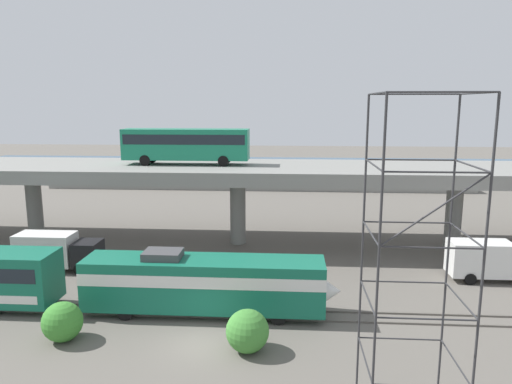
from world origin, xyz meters
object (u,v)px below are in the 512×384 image
at_px(transit_bus_on_overpass, 186,143).
at_px(parked_car_2, 161,171).
at_px(scaffolding_tower, 417,257).
at_px(parked_car_1, 377,174).
at_px(service_truck_west, 491,260).
at_px(parked_car_0, 204,170).
at_px(parked_car_5, 217,169).
at_px(train_locomotive, 216,282).
at_px(parked_car_4, 136,167).
at_px(parked_car_3, 298,170).
at_px(service_truck_east, 57,250).

bearing_deg(transit_bus_on_overpass, parked_car_2, 109.24).
relative_size(scaffolding_tower, parked_car_1, 3.34).
bearing_deg(service_truck_west, scaffolding_tower, -121.01).
relative_size(transit_bus_on_overpass, parked_car_1, 2.88).
distance_m(service_truck_west, parked_car_0, 52.36).
distance_m(transit_bus_on_overpass, service_truck_west, 28.14).
relative_size(parked_car_0, parked_car_2, 1.01).
bearing_deg(service_truck_west, parked_car_5, 121.94).
bearing_deg(transit_bus_on_overpass, service_truck_west, -19.20).
distance_m(service_truck_west, parked_car_1, 40.88).
distance_m(parked_car_0, parked_car_5, 2.77).
height_order(train_locomotive, parked_car_5, train_locomotive).
bearing_deg(parked_car_2, parked_car_1, -1.98).
height_order(transit_bus_on_overpass, parked_car_0, transit_bus_on_overpass).
xyz_separation_m(parked_car_4, parked_car_5, (14.71, -1.32, -0.00)).
distance_m(scaffolding_tower, parked_car_4, 71.70).
relative_size(parked_car_2, parked_car_3, 1.05).
bearing_deg(train_locomotive, parked_car_3, 83.16).
height_order(train_locomotive, service_truck_west, train_locomotive).
bearing_deg(transit_bus_on_overpass, parked_car_0, 97.43).
bearing_deg(parked_car_4, service_truck_east, 100.15).
height_order(service_truck_east, parked_car_3, parked_car_3).
distance_m(service_truck_west, service_truck_east, 34.51).
bearing_deg(service_truck_east, transit_bus_on_overpass, 44.39).
bearing_deg(parked_car_4, parked_car_2, 143.14).
bearing_deg(parked_car_2, transit_bus_on_overpass, -70.76).
distance_m(parked_car_1, parked_car_4, 41.85).
relative_size(train_locomotive, service_truck_west, 2.42).
relative_size(transit_bus_on_overpass, parked_car_3, 2.87).
bearing_deg(train_locomotive, transit_bus_on_overpass, 107.78).
distance_m(transit_bus_on_overpass, parked_car_1, 40.74).
bearing_deg(parked_car_2, parked_car_3, 4.95).
relative_size(service_truck_west, parked_car_0, 1.53).
distance_m(parked_car_0, parked_car_4, 13.36).
relative_size(transit_bus_on_overpass, scaffolding_tower, 0.86).
distance_m(scaffolding_tower, parked_car_2, 65.34).
xyz_separation_m(service_truck_east, parked_car_4, (-8.31, 46.41, 0.70)).
xyz_separation_m(service_truck_east, parked_car_5, (6.40, 45.09, 0.70)).
distance_m(transit_bus_on_overpass, parked_car_5, 37.07).
relative_size(service_truck_west, parked_car_3, 1.63).
xyz_separation_m(service_truck_east, scaffolding_tower, (24.06, -17.37, 5.74)).
distance_m(scaffolding_tower, parked_car_5, 65.11).
bearing_deg(parked_car_0, transit_bus_on_overpass, 97.43).
distance_m(transit_bus_on_overpass, parked_car_4, 42.02).
relative_size(parked_car_0, parked_car_3, 1.06).
xyz_separation_m(train_locomotive, parked_car_0, (-9.67, 50.39, 0.14)).
bearing_deg(parked_car_5, service_truck_west, -58.06).
bearing_deg(service_truck_east, scaffolding_tower, -35.83).
bearing_deg(service_truck_west, transit_bus_on_overpass, 160.80).
distance_m(parked_car_1, parked_car_2, 35.74).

